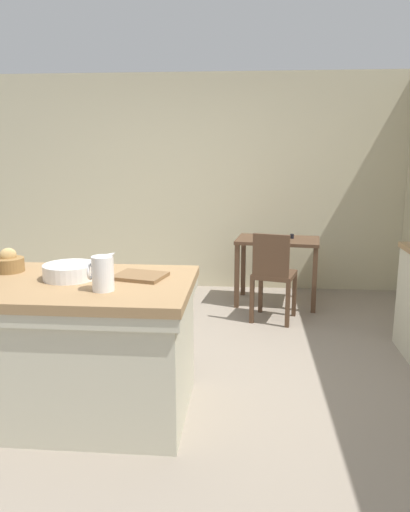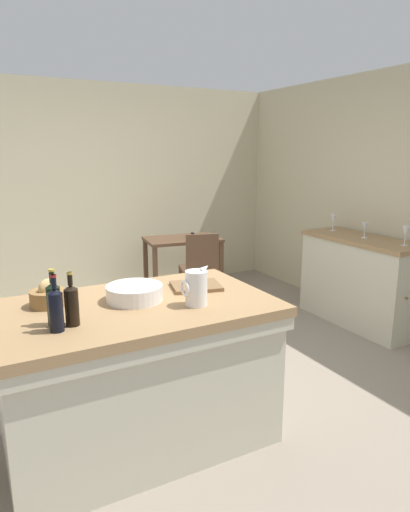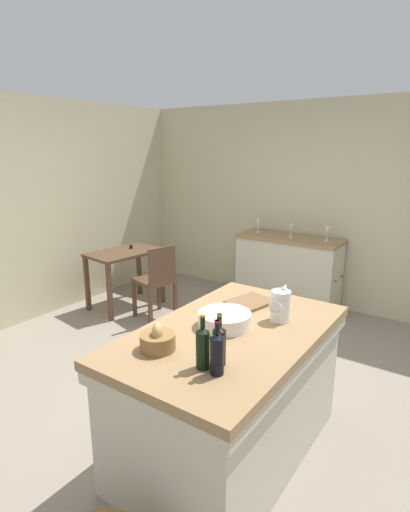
{
  "view_description": "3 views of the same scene",
  "coord_description": "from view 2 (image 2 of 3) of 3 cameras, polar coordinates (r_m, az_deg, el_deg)",
  "views": [
    {
      "loc": [
        0.68,
        -3.59,
        1.73
      ],
      "look_at": [
        0.36,
        0.07,
        0.93
      ],
      "focal_mm": 35.09,
      "sensor_mm": 36.0,
      "label": 1
    },
    {
      "loc": [
        -1.31,
        -3.05,
        1.79
      ],
      "look_at": [
        0.37,
        0.11,
        0.95
      ],
      "focal_mm": 31.68,
      "sensor_mm": 36.0,
      "label": 2
    },
    {
      "loc": [
        -2.52,
        -1.83,
        2.01
      ],
      "look_at": [
        0.53,
        0.3,
        1.03
      ],
      "focal_mm": 28.61,
      "sensor_mm": 36.0,
      "label": 3
    }
  ],
  "objects": [
    {
      "name": "pitcher",
      "position": [
        2.64,
        -1.14,
        -4.02
      ],
      "size": [
        0.17,
        0.13,
        0.25
      ],
      "color": "white",
      "rests_on": "island_table"
    },
    {
      "name": "wine_glass_left",
      "position": [
        4.86,
        19.54,
        3.45
      ],
      "size": [
        0.07,
        0.07,
        0.16
      ],
      "color": "white",
      "rests_on": "side_cabinet"
    },
    {
      "name": "writing_desk",
      "position": [
        5.59,
        -2.84,
        1.06
      ],
      "size": [
        0.97,
        0.67,
        0.79
      ],
      "color": "#513826",
      "rests_on": "ground"
    },
    {
      "name": "wall_back",
      "position": [
        5.82,
        -15.12,
        7.85
      ],
      "size": [
        5.32,
        0.12,
        2.6
      ],
      "primitive_type": "cube",
      "color": "beige",
      "rests_on": "ground"
    },
    {
      "name": "wine_bottle_amber",
      "position": [
        2.47,
        -18.56,
        -5.6
      ],
      "size": [
        0.07,
        0.07,
        0.3
      ],
      "color": "black",
      "rests_on": "island_table"
    },
    {
      "name": "wine_glass_middle",
      "position": [
        5.21,
        15.9,
        4.48
      ],
      "size": [
        0.07,
        0.07,
        0.18
      ],
      "color": "white",
      "rests_on": "side_cabinet"
    },
    {
      "name": "wine_glass_far_left",
      "position": [
        4.6,
        23.99,
        2.76
      ],
      "size": [
        0.07,
        0.07,
        0.18
      ],
      "color": "white",
      "rests_on": "side_cabinet"
    },
    {
      "name": "wine_bottle_dark",
      "position": [
        2.44,
        -16.48,
        -5.83
      ],
      "size": [
        0.07,
        0.07,
        0.29
      ],
      "color": "black",
      "rests_on": "island_table"
    },
    {
      "name": "island_table",
      "position": [
        2.89,
        -8.55,
        -13.83
      ],
      "size": [
        1.64,
        0.99,
        0.9
      ],
      "color": "#99754C",
      "rests_on": "ground"
    },
    {
      "name": "wall_right",
      "position": [
        4.98,
        24.01,
        6.37
      ],
      "size": [
        0.12,
        5.2,
        2.6
      ],
      "primitive_type": "cube",
      "color": "beige",
      "rests_on": "ground"
    },
    {
      "name": "bread_basket",
      "position": [
        2.8,
        -19.26,
        -4.85
      ],
      "size": [
        0.2,
        0.2,
        0.16
      ],
      "color": "olive",
      "rests_on": "island_table"
    },
    {
      "name": "wine_bottle_green",
      "position": [
        2.38,
        -18.32,
        -6.34
      ],
      "size": [
        0.07,
        0.07,
        0.29
      ],
      "color": "black",
      "rests_on": "island_table"
    },
    {
      "name": "ground_plane",
      "position": [
        3.77,
        -4.39,
        -15.25
      ],
      "size": [
        6.76,
        6.76,
        0.0
      ],
      "primitive_type": "plane",
      "color": "gray"
    },
    {
      "name": "cutting_board",
      "position": [
        3.0,
        -1.14,
        -3.82
      ],
      "size": [
        0.37,
        0.32,
        0.02
      ],
      "primitive_type": "cube",
      "rotation": [
        0.0,
        0.0,
        -0.24
      ],
      "color": "brown",
      "rests_on": "island_table"
    },
    {
      "name": "side_cabinet",
      "position": [
        5.0,
        18.99,
        -2.97
      ],
      "size": [
        0.52,
        1.34,
        0.93
      ],
      "color": "#99754C",
      "rests_on": "ground"
    },
    {
      "name": "wash_bowl",
      "position": [
        2.77,
        -8.89,
        -4.63
      ],
      "size": [
        0.34,
        0.34,
        0.1
      ],
      "primitive_type": "cylinder",
      "color": "white",
      "rests_on": "island_table"
    },
    {
      "name": "wooden_chair",
      "position": [
        5.05,
        -0.63,
        -1.62
      ],
      "size": [
        0.49,
        0.49,
        0.92
      ],
      "color": "#513826",
      "rests_on": "ground"
    }
  ]
}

